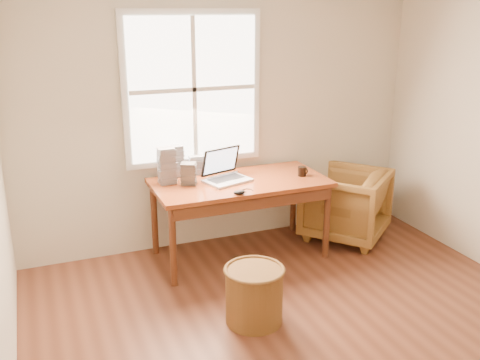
{
  "coord_description": "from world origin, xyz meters",
  "views": [
    {
      "loc": [
        -1.73,
        -2.54,
        2.27
      ],
      "look_at": [
        -0.06,
        1.65,
        0.81
      ],
      "focal_mm": 40.0,
      "sensor_mm": 36.0,
      "label": 1
    }
  ],
  "objects_px": {
    "desk": "(240,183)",
    "cd_stack_a": "(174,161)",
    "laptop": "(227,167)",
    "armchair": "(345,204)",
    "wicker_stool": "(254,296)",
    "coffee_mug": "(302,171)"
  },
  "relations": [
    {
      "from": "wicker_stool",
      "to": "desk",
      "type": "bearing_deg",
      "value": 73.59
    },
    {
      "from": "wicker_stool",
      "to": "laptop",
      "type": "height_order",
      "value": "laptop"
    },
    {
      "from": "desk",
      "to": "laptop",
      "type": "bearing_deg",
      "value": 174.02
    },
    {
      "from": "armchair",
      "to": "laptop",
      "type": "bearing_deg",
      "value": -40.38
    },
    {
      "from": "coffee_mug",
      "to": "cd_stack_a",
      "type": "height_order",
      "value": "cd_stack_a"
    },
    {
      "from": "desk",
      "to": "cd_stack_a",
      "type": "height_order",
      "value": "cd_stack_a"
    },
    {
      "from": "cd_stack_a",
      "to": "armchair",
      "type": "bearing_deg",
      "value": -11.86
    },
    {
      "from": "laptop",
      "to": "coffee_mug",
      "type": "distance_m",
      "value": 0.73
    },
    {
      "from": "armchair",
      "to": "coffee_mug",
      "type": "distance_m",
      "value": 0.71
    },
    {
      "from": "wicker_stool",
      "to": "coffee_mug",
      "type": "relative_size",
      "value": 4.88
    },
    {
      "from": "desk",
      "to": "cd_stack_a",
      "type": "xyz_separation_m",
      "value": [
        -0.52,
        0.35,
        0.17
      ]
    },
    {
      "from": "desk",
      "to": "laptop",
      "type": "height_order",
      "value": "laptop"
    },
    {
      "from": "desk",
      "to": "laptop",
      "type": "relative_size",
      "value": 3.98
    },
    {
      "from": "desk",
      "to": "armchair",
      "type": "height_order",
      "value": "desk"
    },
    {
      "from": "desk",
      "to": "coffee_mug",
      "type": "height_order",
      "value": "coffee_mug"
    },
    {
      "from": "wicker_stool",
      "to": "laptop",
      "type": "relative_size",
      "value": 1.07
    },
    {
      "from": "desk",
      "to": "armchair",
      "type": "relative_size",
      "value": 2.03
    },
    {
      "from": "desk",
      "to": "coffee_mug",
      "type": "xyz_separation_m",
      "value": [
        0.6,
        -0.08,
        0.06
      ]
    },
    {
      "from": "wicker_stool",
      "to": "cd_stack_a",
      "type": "distance_m",
      "value": 1.62
    },
    {
      "from": "desk",
      "to": "laptop",
      "type": "xyz_separation_m",
      "value": [
        -0.12,
        0.01,
        0.16
      ]
    },
    {
      "from": "desk",
      "to": "coffee_mug",
      "type": "distance_m",
      "value": 0.61
    },
    {
      "from": "wicker_stool",
      "to": "laptop",
      "type": "bearing_deg",
      "value": 79.54
    }
  ]
}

